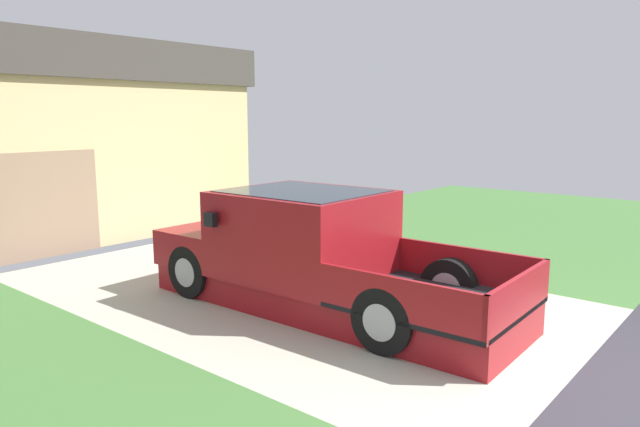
{
  "coord_description": "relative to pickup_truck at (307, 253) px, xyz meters",
  "views": [
    {
      "loc": [
        -6.38,
        -1.62,
        2.73
      ],
      "look_at": [
        0.18,
        3.82,
        1.3
      ],
      "focal_mm": 32.66,
      "sensor_mm": 36.0,
      "label": 1
    }
  ],
  "objects": [
    {
      "name": "person_with_hat",
      "position": [
        1.28,
        0.29,
        0.18
      ],
      "size": [
        0.47,
        0.45,
        1.58
      ],
      "rotation": [
        0.0,
        0.0,
        -2.67
      ],
      "color": "black",
      "rests_on": "ground"
    },
    {
      "name": "house_with_garage",
      "position": [
        0.07,
        8.71,
        1.46
      ],
      "size": [
        8.82,
        6.11,
        4.36
      ],
      "color": "#D5B882",
      "rests_on": "ground"
    },
    {
      "name": "pickup_truck",
      "position": [
        0.0,
        0.0,
        0.0
      ],
      "size": [
        2.19,
        5.54,
        1.67
      ],
      "rotation": [
        0.0,
        0.0,
        0.02
      ],
      "color": "maroon",
      "rests_on": "ground"
    },
    {
      "name": "handbag",
      "position": [
        1.16,
        0.01,
        -0.63
      ],
      "size": [
        0.31,
        0.2,
        0.4
      ],
      "color": "beige",
      "rests_on": "ground"
    }
  ]
}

